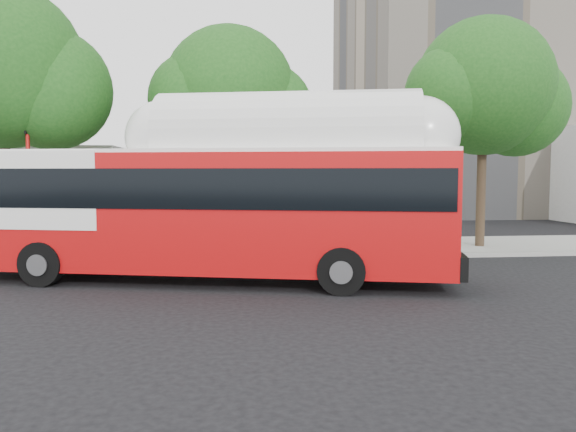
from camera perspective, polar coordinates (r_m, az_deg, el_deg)
ground at (r=15.98m, az=-2.04°, el=-6.74°), size 120.00×120.00×0.00m
sidewalk at (r=22.37m, az=-3.32°, el=-3.33°), size 60.00×5.00×0.15m
curb_strip at (r=19.80m, az=-2.91°, el=-4.35°), size 60.00×0.30×0.15m
red_curb_segment at (r=19.85m, az=-11.61°, el=-4.40°), size 10.00×0.32×0.16m
street_tree_left at (r=22.70m, az=-25.89°, el=12.89°), size 6.67×5.80×9.74m
street_tree_mid at (r=21.88m, az=-4.91°, el=11.80°), size 5.75×5.00×8.62m
street_tree_right at (r=24.19m, az=20.15°, el=11.67°), size 6.21×5.40×9.18m
transit_bus at (r=16.02m, az=-7.62°, el=0.45°), size 14.60×6.09×4.27m
signal_pole at (r=21.19m, az=-24.78°, el=2.14°), size 0.13×0.44×4.67m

